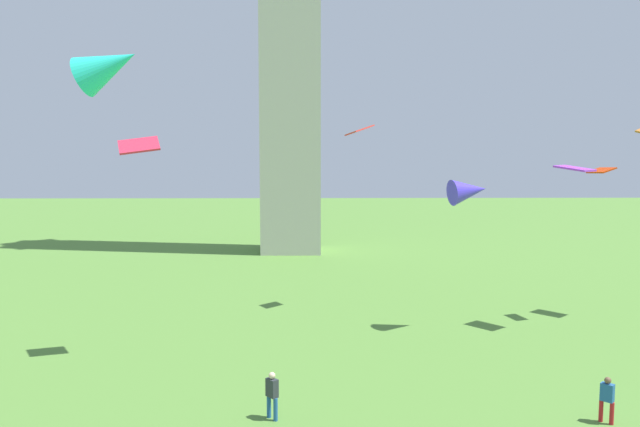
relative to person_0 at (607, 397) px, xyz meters
name	(u,v)px	position (x,y,z in m)	size (l,w,h in m)	color
person_0	(607,397)	(0.00, 0.00, 0.00)	(0.47, 0.47, 1.62)	red
person_3	(272,393)	(-11.44, 0.50, 0.03)	(0.48, 0.49, 1.68)	#235693
kite_flying_0	(109,66)	(-16.14, -1.29, 10.90)	(2.25, 1.50, 1.84)	#24D2BF
kite_flying_1	(575,168)	(3.37, 11.30, 7.49)	(2.01, 2.10, 0.33)	#AE3AEC
kite_flying_2	(139,145)	(-17.60, 7.20, 8.61)	(2.00, 1.51, 0.87)	#E22A45
kite_flying_3	(601,170)	(5.53, 13.00, 7.34)	(1.22, 1.53, 0.36)	red
kite_flying_6	(469,191)	(-2.00, 11.36, 6.35)	(2.24, 1.73, 1.52)	#4A36DF
kite_flying_7	(360,130)	(-7.26, 15.85, 9.56)	(1.76, 1.74, 0.68)	#ED3C37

